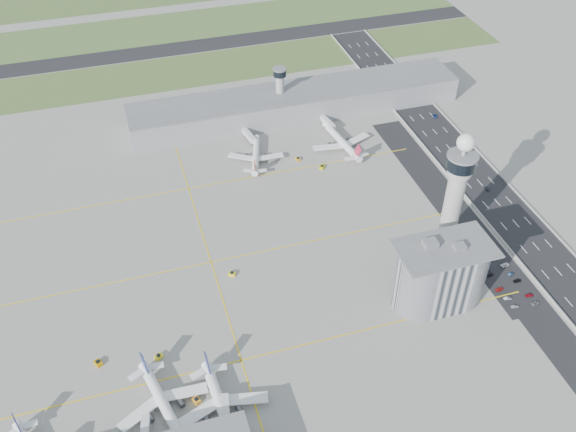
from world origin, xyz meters
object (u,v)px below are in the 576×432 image
object	(u,v)px
airplane_far_a	(256,151)
car_lot_11	(497,254)
admin_building	(440,274)
car_lot_2	(500,289)
jet_bridge_far_1	(322,119)
tug_5	(322,167)
car_lot_8	(517,281)
car_lot_7	(529,295)
car_lot_9	(511,274)
car_lot_10	(505,265)
tug_0	(98,363)
car_lot_3	(490,275)
car_lot_0	(515,306)
car_hw_4	(373,75)
car_hw_1	(487,189)
tug_2	(159,356)
car_lot_5	(476,258)
car_lot_4	(486,271)
car_lot_1	(508,298)
car_lot_6	(535,303)
jet_bridge_far_0	(244,132)
tug_3	(232,274)
airplane_near_b	(163,401)
jet_bridge_near_2	(227,430)
tug_1	(197,400)
airplane_far_b	(341,137)
tug_4	(298,159)
secondary_tower	(280,88)
control_tower	(456,189)

from	to	relation	value
airplane_far_a	car_lot_11	distance (m)	144.41
admin_building	car_lot_2	distance (m)	33.87
jet_bridge_far_1	car_lot_2	xyz separation A→B (m)	(30.15, -158.43, -2.30)
tug_5	car_lot_8	world-z (taller)	tug_5
car_lot_7	car_lot_8	world-z (taller)	car_lot_8
car_lot_9	car_lot_10	xyz separation A→B (m)	(0.50, 6.12, 0.08)
tug_0	car_lot_8	bearing A→B (deg)	152.21
car_lot_3	car_lot_8	world-z (taller)	car_lot_8
car_lot_0	car_lot_7	distance (m)	10.87
car_lot_0	car_hw_4	bearing A→B (deg)	2.38
car_lot_3	car_hw_1	distance (m)	66.72
tug_2	car_lot_5	xyz separation A→B (m)	(154.10, 13.72, -0.36)
tug_5	car_lot_4	bearing A→B (deg)	154.00
tug_0	car_lot_1	xyz separation A→B (m)	(178.75, -17.62, -0.41)
tug_0	car_lot_6	distance (m)	190.28
airplane_far_a	jet_bridge_far_0	world-z (taller)	airplane_far_a
car_lot_5	car_lot_0	bearing A→B (deg)	-176.52
tug_3	car_lot_7	bearing A→B (deg)	-82.73
car_lot_0	car_lot_8	size ratio (longest dim) A/B	0.95
tug_0	car_lot_1	bearing A→B (deg)	149.41
tug_3	car_lot_1	xyz separation A→B (m)	(115.07, -51.18, -0.33)
airplane_near_b	jet_bridge_near_2	world-z (taller)	airplane_near_b
tug_3	car_lot_1	size ratio (longest dim) A/B	0.87
car_lot_2	car_lot_6	bearing A→B (deg)	-149.04
airplane_near_b	tug_3	xyz separation A→B (m)	(41.04, 62.99, -5.08)
car_lot_1	jet_bridge_far_1	bearing A→B (deg)	18.79
car_lot_6	car_lot_10	distance (m)	25.36
tug_1	car_lot_5	bearing A→B (deg)	171.98
airplane_near_b	car_lot_7	distance (m)	166.99
car_lot_11	car_hw_1	size ratio (longest dim) A/B	0.98
jet_bridge_near_2	tug_5	distance (m)	172.22
airplane_far_b	car_lot_8	bearing A→B (deg)	-171.14
car_lot_3	car_lot_9	bearing A→B (deg)	-112.65
tug_2	car_lot_1	world-z (taller)	tug_2
airplane_far_b	car_lot_7	size ratio (longest dim) A/B	11.43
tug_5	tug_4	bearing A→B (deg)	-8.16
car_lot_0	car_lot_6	xyz separation A→B (m)	(9.69, -1.07, -0.03)
jet_bridge_far_0	car_lot_10	world-z (taller)	jet_bridge_far_0
tug_1	car_lot_11	bearing A→B (deg)	170.66
tug_5	secondary_tower	bearing A→B (deg)	-45.43
tug_5	car_lot_10	size ratio (longest dim) A/B	0.72
car_lot_0	car_lot_4	bearing A→B (deg)	10.12
jet_bridge_near_2	car_lot_6	xyz separation A→B (m)	(145.69, 22.35, -2.27)
airplane_far_a	airplane_far_b	bearing A→B (deg)	-75.23
control_tower	car_lot_5	distance (m)	38.15
tug_1	car_lot_3	size ratio (longest dim) A/B	0.88
car_lot_9	jet_bridge_near_2	bearing A→B (deg)	96.78
admin_building	car_hw_4	bearing A→B (deg)	74.79
airplane_far_a	car_lot_2	distance (m)	154.95
control_tower	tug_0	bearing A→B (deg)	-172.28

